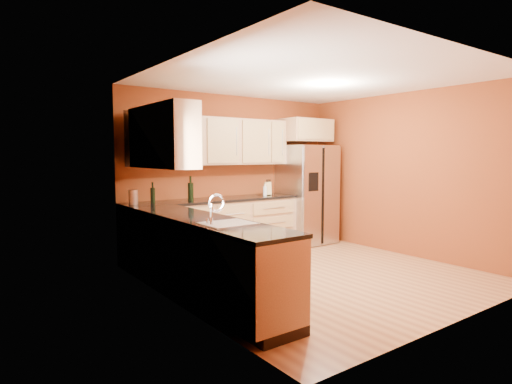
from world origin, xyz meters
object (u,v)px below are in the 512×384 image
at_px(refrigerator, 307,194).
at_px(canister_left, 133,197).
at_px(knife_block, 268,189).
at_px(soap_dispenser, 265,190).
at_px(wine_bottle_a, 191,188).

xyz_separation_m(refrigerator, canister_left, (-3.20, 0.10, 0.13)).
bearing_deg(knife_block, soap_dispenser, -126.91).
bearing_deg(refrigerator, soap_dispenser, 178.45).
relative_size(wine_bottle_a, knife_block, 1.69).
height_order(wine_bottle_a, soap_dispenser, wine_bottle_a).
bearing_deg(wine_bottle_a, canister_left, 177.03).
bearing_deg(canister_left, refrigerator, -1.76).
relative_size(canister_left, knife_block, 0.89).
bearing_deg(soap_dispenser, refrigerator, -1.55).
bearing_deg(refrigerator, knife_block, 174.54).
xyz_separation_m(canister_left, wine_bottle_a, (0.88, -0.05, 0.09)).
bearing_deg(soap_dispenser, wine_bottle_a, 178.86).
relative_size(refrigerator, knife_block, 8.10).
xyz_separation_m(refrigerator, wine_bottle_a, (-2.32, 0.05, 0.22)).
distance_m(knife_block, soap_dispenser, 0.12).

